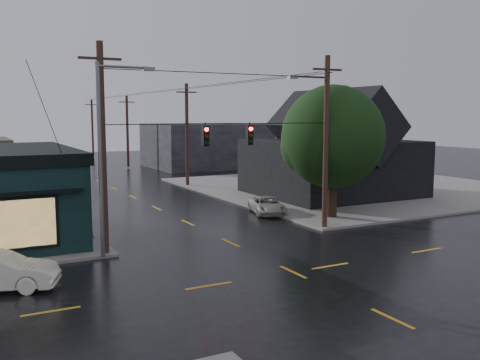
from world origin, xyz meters
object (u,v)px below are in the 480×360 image
utility_pole_ne (324,229)px  suv_silver (267,205)px  corner_tree (333,137)px  utility_pole_nw (106,256)px

utility_pole_ne → suv_silver: bearing=94.9°
corner_tree → utility_pole_nw: size_ratio=0.84×
utility_pole_nw → suv_silver: size_ratio=2.42×
utility_pole_nw → suv_silver: utility_pole_nw is taller
corner_tree → suv_silver: size_ratio=2.04×
utility_pole_nw → utility_pole_ne: same height
corner_tree → suv_silver: corner_tree is taller
utility_pole_nw → utility_pole_ne: bearing=0.0°
corner_tree → suv_silver: bearing=128.9°
utility_pole_nw → suv_silver: bearing=25.1°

